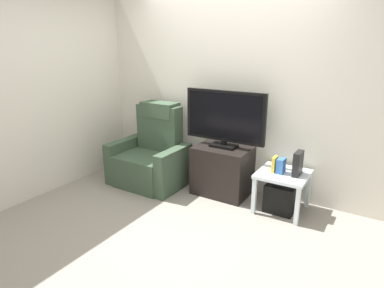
% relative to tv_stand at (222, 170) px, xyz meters
% --- Properties ---
extents(ground_plane, '(6.40, 6.40, 0.00)m').
position_rel_tv_stand_xyz_m(ground_plane, '(-0.08, -0.82, -0.31)').
color(ground_plane, gray).
extents(wall_back, '(6.40, 0.06, 2.60)m').
position_rel_tv_stand_xyz_m(wall_back, '(-0.08, 0.31, 0.99)').
color(wall_back, beige).
rests_on(wall_back, ground).
extents(wall_side, '(0.06, 4.48, 2.60)m').
position_rel_tv_stand_xyz_m(wall_side, '(-1.96, -0.82, 0.99)').
color(wall_side, beige).
rests_on(wall_side, ground).
extents(tv_stand, '(0.68, 0.49, 0.61)m').
position_rel_tv_stand_xyz_m(tv_stand, '(0.00, 0.00, 0.00)').
color(tv_stand, black).
rests_on(tv_stand, ground).
extents(television, '(1.03, 0.20, 0.70)m').
position_rel_tv_stand_xyz_m(television, '(0.00, 0.02, 0.67)').
color(television, black).
rests_on(television, tv_stand).
extents(recliner_armchair, '(0.98, 0.78, 1.08)m').
position_rel_tv_stand_xyz_m(recliner_armchair, '(-0.99, -0.19, 0.06)').
color(recliner_armchair, '#384C38').
rests_on(recliner_armchair, ground).
extents(side_table, '(0.54, 0.54, 0.46)m').
position_rel_tv_stand_xyz_m(side_table, '(0.78, -0.05, 0.08)').
color(side_table, silver).
rests_on(side_table, ground).
extents(subwoofer_box, '(0.32, 0.32, 0.32)m').
position_rel_tv_stand_xyz_m(subwoofer_box, '(0.78, -0.05, -0.15)').
color(subwoofer_box, black).
rests_on(subwoofer_box, ground).
extents(book_leftmost, '(0.04, 0.13, 0.17)m').
position_rel_tv_stand_xyz_m(book_leftmost, '(0.68, -0.07, 0.24)').
color(book_leftmost, gold).
rests_on(book_leftmost, side_table).
extents(book_middle, '(0.05, 0.11, 0.16)m').
position_rel_tv_stand_xyz_m(book_middle, '(0.73, -0.07, 0.23)').
color(book_middle, '#3366B2').
rests_on(book_middle, side_table).
extents(book_rightmost, '(0.04, 0.14, 0.17)m').
position_rel_tv_stand_xyz_m(book_rightmost, '(0.77, -0.07, 0.24)').
color(book_rightmost, '#3366B2').
rests_on(book_rightmost, side_table).
extents(game_console, '(0.07, 0.20, 0.27)m').
position_rel_tv_stand_xyz_m(game_console, '(0.92, -0.04, 0.29)').
color(game_console, black).
rests_on(game_console, side_table).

